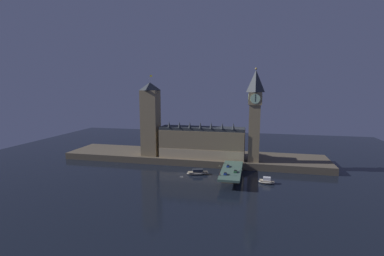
# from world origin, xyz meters

# --- Properties ---
(ground_plane) EXTENTS (400.00, 400.00, 0.00)m
(ground_plane) POSITION_xyz_m (0.00, 0.00, 0.00)
(ground_plane) COLOR black
(embankment) EXTENTS (220.00, 42.00, 5.40)m
(embankment) POSITION_xyz_m (0.00, 39.00, 2.70)
(embankment) COLOR brown
(embankment) RESTS_ON ground_plane
(parliament_hall) EXTENTS (68.25, 17.76, 29.98)m
(parliament_hall) POSITION_xyz_m (9.63, 29.19, 17.88)
(parliament_hall) COLOR #8E7A56
(parliament_hall) RESTS_ON embankment
(clock_tower) EXTENTS (10.27, 10.38, 71.34)m
(clock_tower) POSITION_xyz_m (50.76, 25.64, 43.18)
(clock_tower) COLOR #8E7A56
(clock_tower) RESTS_ON embankment
(victoria_tower) EXTENTS (13.76, 13.76, 66.98)m
(victoria_tower) POSITION_xyz_m (-34.10, 28.24, 36.01)
(victoria_tower) COLOR #8E7A56
(victoria_tower) RESTS_ON embankment
(bridge) EXTENTS (13.49, 46.00, 6.82)m
(bridge) POSITION_xyz_m (36.43, -5.00, 5.05)
(bridge) COLOR #476656
(bridge) RESTS_ON ground_plane
(car_northbound_lead) EXTENTS (1.87, 4.34, 1.45)m
(car_northbound_lead) POSITION_xyz_m (33.46, 0.79, 7.50)
(car_northbound_lead) COLOR navy
(car_northbound_lead) RESTS_ON bridge
(car_northbound_trail) EXTENTS (2.02, 3.82, 1.42)m
(car_northbound_trail) POSITION_xyz_m (33.46, -17.46, 7.49)
(car_northbound_trail) COLOR navy
(car_northbound_trail) RESTS_ON bridge
(car_southbound_lead) EXTENTS (2.11, 4.55, 1.36)m
(car_southbound_lead) POSITION_xyz_m (39.40, -10.74, 7.46)
(car_southbound_lead) COLOR #235633
(car_southbound_lead) RESTS_ON bridge
(pedestrian_near_rail) EXTENTS (0.38, 0.38, 1.70)m
(pedestrian_near_rail) POSITION_xyz_m (30.50, -20.82, 7.72)
(pedestrian_near_rail) COLOR black
(pedestrian_near_rail) RESTS_ON bridge
(pedestrian_mid_walk) EXTENTS (0.38, 0.38, 1.76)m
(pedestrian_mid_walk) POSITION_xyz_m (42.37, -8.59, 7.76)
(pedestrian_mid_walk) COLOR black
(pedestrian_mid_walk) RESTS_ON bridge
(pedestrian_far_rail) EXTENTS (0.38, 0.38, 1.80)m
(pedestrian_far_rail) POSITION_xyz_m (30.50, 8.40, 7.78)
(pedestrian_far_rail) COLOR black
(pedestrian_far_rail) RESTS_ON bridge
(street_lamp_near) EXTENTS (1.34, 0.60, 6.50)m
(street_lamp_near) POSITION_xyz_m (30.10, -19.72, 10.89)
(street_lamp_near) COLOR #2D3333
(street_lamp_near) RESTS_ON bridge
(boat_upstream) EXTENTS (16.78, 9.06, 3.98)m
(boat_upstream) POSITION_xyz_m (12.01, -0.01, 1.45)
(boat_upstream) COLOR #B2A893
(boat_upstream) RESTS_ON ground_plane
(boat_downstream) EXTENTS (10.80, 5.57, 4.27)m
(boat_downstream) POSITION_xyz_m (59.73, -8.81, 1.56)
(boat_downstream) COLOR #B2A893
(boat_downstream) RESTS_ON ground_plane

